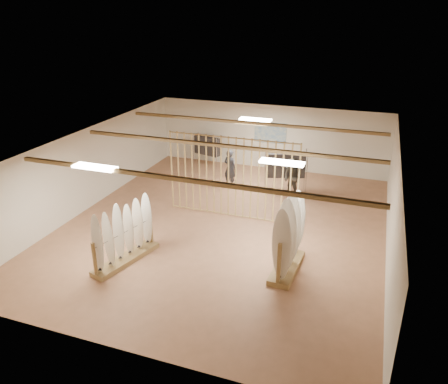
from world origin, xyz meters
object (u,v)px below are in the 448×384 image
(rack_right, at_px, (288,247))
(clothing_rack_a, at_px, (207,146))
(shopper_b, at_px, (292,175))
(shopper_a, at_px, (230,166))
(clothing_rack_b, at_px, (286,165))
(rack_left, at_px, (125,242))

(rack_right, height_order, clothing_rack_a, rack_right)
(shopper_b, bearing_deg, clothing_rack_a, 179.97)
(shopper_a, xyz_separation_m, shopper_b, (2.49, -0.13, -0.01))
(shopper_a, bearing_deg, clothing_rack_a, -29.70)
(shopper_a, bearing_deg, clothing_rack_b, -153.12)
(clothing_rack_a, distance_m, shopper_a, 2.75)
(clothing_rack_b, relative_size, shopper_b, 0.97)
(clothing_rack_a, distance_m, clothing_rack_b, 4.34)
(clothing_rack_a, relative_size, shopper_b, 0.83)
(rack_left, xyz_separation_m, clothing_rack_b, (3.10, 6.51, 0.47))
(rack_left, distance_m, shopper_a, 6.32)
(rack_right, xyz_separation_m, shopper_a, (-3.39, 5.20, 0.15))
(shopper_a, distance_m, shopper_b, 2.49)
(rack_left, height_order, rack_right, rack_right)
(clothing_rack_b, bearing_deg, clothing_rack_a, 136.95)
(rack_left, bearing_deg, clothing_rack_b, 79.18)
(rack_left, distance_m, rack_right, 4.46)
(rack_left, bearing_deg, shopper_a, 95.99)
(rack_left, distance_m, shopper_b, 7.01)
(rack_left, bearing_deg, shopper_b, 75.26)
(rack_left, relative_size, rack_right, 1.06)
(rack_left, xyz_separation_m, shopper_a, (0.95, 6.24, 0.25))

